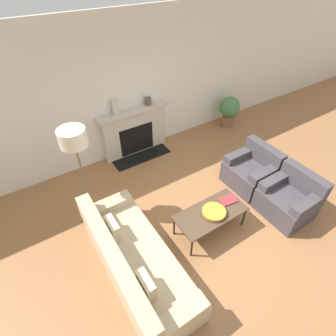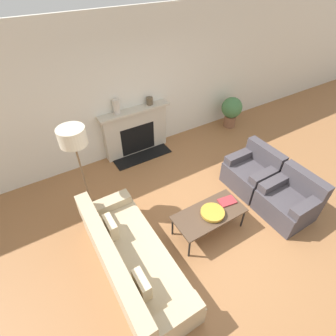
# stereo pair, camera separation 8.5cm
# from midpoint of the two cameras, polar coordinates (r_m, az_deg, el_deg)

# --- Properties ---
(ground_plane) EXTENTS (18.00, 18.00, 0.00)m
(ground_plane) POSITION_cam_midpoint_polar(r_m,az_deg,el_deg) (4.67, 9.54, -12.18)
(ground_plane) COLOR #99663D
(wall_back) EXTENTS (18.00, 0.06, 2.90)m
(wall_back) POSITION_cam_midpoint_polar(r_m,az_deg,el_deg) (5.62, -7.87, 16.86)
(wall_back) COLOR silver
(wall_back) RESTS_ON ground_plane
(fireplace) EXTENTS (1.57, 0.59, 1.07)m
(fireplace) POSITION_cam_midpoint_polar(r_m,az_deg,el_deg) (5.88, -7.68, 7.77)
(fireplace) COLOR beige
(fireplace) RESTS_ON ground_plane
(couch) EXTENTS (0.86, 2.21, 0.81)m
(couch) POSITION_cam_midpoint_polar(r_m,az_deg,el_deg) (3.94, -8.10, -19.43)
(couch) COLOR tan
(couch) RESTS_ON ground_plane
(armchair_near) EXTENTS (0.77, 0.83, 0.82)m
(armchair_near) POSITION_cam_midpoint_polar(r_m,az_deg,el_deg) (5.02, 24.36, -6.18)
(armchair_near) COLOR #423D42
(armchair_near) RESTS_ON ground_plane
(armchair_far) EXTENTS (0.77, 0.83, 0.82)m
(armchair_far) POSITION_cam_midpoint_polar(r_m,az_deg,el_deg) (5.35, 17.27, -0.66)
(armchair_far) COLOR #423D42
(armchair_far) RESTS_ON ground_plane
(coffee_table) EXTENTS (1.17, 0.55, 0.43)m
(coffee_table) POSITION_cam_midpoint_polar(r_m,az_deg,el_deg) (4.30, 8.73, -9.85)
(coffee_table) COLOR #4C3828
(coffee_table) RESTS_ON ground_plane
(bowl) EXTENTS (0.38, 0.38, 0.06)m
(bowl) POSITION_cam_midpoint_polar(r_m,az_deg,el_deg) (4.24, 9.40, -9.38)
(bowl) COLOR #BC8E2D
(bowl) RESTS_ON coffee_table
(book) EXTENTS (0.31, 0.23, 0.02)m
(book) POSITION_cam_midpoint_polar(r_m,az_deg,el_deg) (4.49, 12.40, -6.86)
(book) COLOR #9E2D33
(book) RESTS_ON coffee_table
(floor_lamp) EXTENTS (0.41, 0.41, 1.72)m
(floor_lamp) POSITION_cam_midpoint_polar(r_m,az_deg,el_deg) (4.09, -20.21, 4.61)
(floor_lamp) COLOR brown
(floor_lamp) RESTS_ON ground_plane
(mantel_vase_left) EXTENTS (0.14, 0.14, 0.29)m
(mantel_vase_left) POSITION_cam_midpoint_polar(r_m,az_deg,el_deg) (5.43, -11.89, 12.80)
(mantel_vase_left) COLOR beige
(mantel_vase_left) RESTS_ON fireplace
(mantel_vase_center_left) EXTENTS (0.14, 0.14, 0.16)m
(mantel_vase_center_left) POSITION_cam_midpoint_polar(r_m,az_deg,el_deg) (5.73, -4.79, 14.29)
(mantel_vase_center_left) COLOR brown
(mantel_vase_center_left) RESTS_ON fireplace
(potted_plant) EXTENTS (0.52, 0.52, 0.79)m
(potted_plant) POSITION_cam_midpoint_polar(r_m,az_deg,el_deg) (7.02, 12.84, 12.40)
(potted_plant) COLOR brown
(potted_plant) RESTS_ON ground_plane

